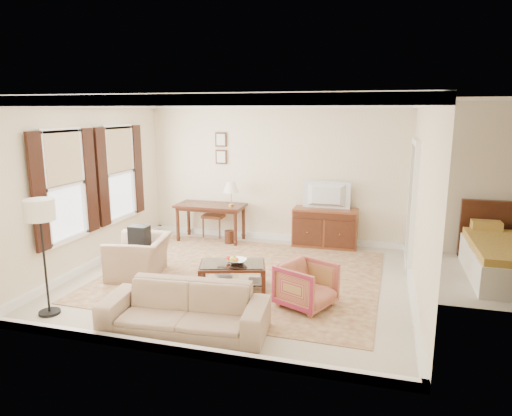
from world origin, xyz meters
The scene contains 20 objects.
room_shell centered at (0.00, 0.00, 2.47)m, with size 5.51×5.01×2.91m.
window_front centered at (-2.70, -0.70, 1.55)m, with size 0.12×1.56×1.80m, color #CCB284, non-canonical shape.
window_rear centered at (-2.70, 0.90, 1.55)m, with size 0.12×1.56×1.80m, color #CCB284, non-canonical shape.
doorway centered at (2.71, 1.50, 1.08)m, with size 0.10×1.12×2.25m, color white, non-canonical shape.
rug centered at (-0.01, 0.18, 0.01)m, with size 4.49×3.85×0.01m, color maroon.
writing_desk centered at (-1.29, 2.04, 0.68)m, with size 1.44×0.72×0.79m.
desk_chair centered at (-1.34, 2.39, 0.53)m, with size 0.45×0.45×1.05m, color brown, non-canonical shape.
desk_lamp centered at (-0.82, 2.04, 1.04)m, with size 0.32×0.32×0.50m, color silver, non-canonical shape.
framed_prints centered at (-1.19, 2.47, 1.94)m, with size 0.25×0.04×0.68m, color #411E12, non-canonical shape.
sideboard centered at (1.12, 2.22, 0.40)m, with size 1.29×0.49×0.79m, color brown.
tv centered at (1.12, 2.20, 1.24)m, with size 0.90×0.52×0.12m, color black.
coffee_table centered at (0.03, -0.45, 0.32)m, with size 1.13×0.85×0.43m.
fruit_bowl centered at (0.11, -0.46, 0.48)m, with size 0.42×0.42×0.10m, color silver.
book_a centered at (-0.24, -0.41, 0.17)m, with size 0.28×0.04×0.38m, color brown.
book_b centered at (0.30, -0.46, 0.16)m, with size 0.28×0.03×0.38m, color brown.
striped_armchair centered at (1.24, -0.79, 0.35)m, with size 0.69×0.64×0.71m, color maroon.
club_armchair centered at (-1.67, -0.29, 0.45)m, with size 1.02×0.67×0.90m, color tan.
backpack centered at (-1.68, -0.23, 0.69)m, with size 0.32×0.22×0.40m, color black.
sofa centered at (-0.10, -1.93, 0.40)m, with size 2.06×0.60×0.81m, color tan.
floor_lamp centered at (-2.10, -1.96, 1.34)m, with size 0.39×0.39×1.60m.
Camera 1 is at (2.18, -6.79, 2.72)m, focal length 32.00 mm.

